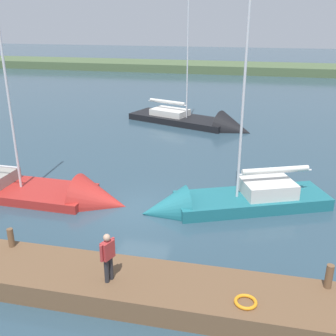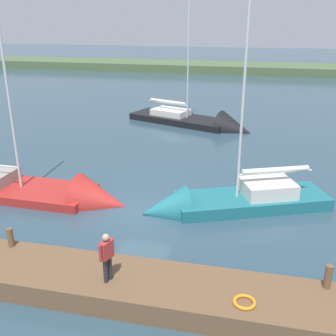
{
  "view_description": "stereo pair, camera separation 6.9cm",
  "coord_description": "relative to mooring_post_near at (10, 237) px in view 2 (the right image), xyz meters",
  "views": [
    {
      "loc": [
        -4.87,
        15.88,
        8.35
      ],
      "look_at": [
        -0.73,
        -2.71,
        1.08
      ],
      "focal_mm": 43.12,
      "sensor_mm": 36.0,
      "label": 1
    },
    {
      "loc": [
        -4.93,
        15.87,
        8.35
      ],
      "look_at": [
        -0.73,
        -2.71,
        1.08
      ],
      "focal_mm": 43.12,
      "sensor_mm": 36.0,
      "label": 2
    }
  ],
  "objects": [
    {
      "name": "ground_plane",
      "position": [
        -3.15,
        -5.1,
        -1.06
      ],
      "size": [
        200.0,
        200.0,
        0.0
      ],
      "primitive_type": "plane",
      "color": "#2D4756"
    },
    {
      "name": "far_shoreline",
      "position": [
        -3.15,
        -54.1,
        -1.06
      ],
      "size": [
        180.0,
        8.0,
        2.4
      ],
      "primitive_type": "cube",
      "color": "#4C603D",
      "rests_on": "ground_plane"
    },
    {
      "name": "dock_pier",
      "position": [
        -3.15,
        0.81,
        -0.7
      ],
      "size": [
        21.01,
        2.3,
        0.72
      ],
      "primitive_type": "cube",
      "color": "brown",
      "rests_on": "ground_plane"
    },
    {
      "name": "mooring_post_near",
      "position": [
        0.0,
        0.0,
        0.0
      ],
      "size": [
        0.21,
        0.21,
        0.69
      ],
      "primitive_type": "cylinder",
      "color": "brown",
      "rests_on": "dock_pier"
    },
    {
      "name": "mooring_post_far",
      "position": [
        -10.51,
        0.0,
        0.04
      ],
      "size": [
        0.22,
        0.22,
        0.77
      ],
      "primitive_type": "cylinder",
      "color": "brown",
      "rests_on": "dock_pier"
    },
    {
      "name": "life_ring_buoy",
      "position": [
        -8.15,
        1.27,
        -0.3
      ],
      "size": [
        0.66,
        0.66,
        0.1
      ],
      "primitive_type": "torus",
      "color": "orange",
      "rests_on": "dock_pier"
    },
    {
      "name": "sailboat_far_left",
      "position": [
        -3.89,
        -20.42,
        -0.98
      ],
      "size": [
        10.76,
        6.3,
        12.89
      ],
      "rotation": [
        0.0,
        0.0,
        2.78
      ],
      "color": "black",
      "rests_on": "ground_plane"
    },
    {
      "name": "sailboat_far_right",
      "position": [
        -6.84,
        -6.03,
        -0.9
      ],
      "size": [
        8.83,
        5.42,
        10.75
      ],
      "rotation": [
        0.0,
        0.0,
        0.39
      ],
      "color": "#1E6B75",
      "rests_on": "ground_plane"
    },
    {
      "name": "sailboat_outer_mooring",
      "position": [
        1.86,
        -5.36,
        -0.97
      ],
      "size": [
        10.82,
        3.02,
        11.6
      ],
      "rotation": [
        0.0,
        0.0,
        3.11
      ],
      "color": "#B22823",
      "rests_on": "ground_plane"
    },
    {
      "name": "person_on_dock",
      "position": [
        -4.02,
        1.1,
        0.57
      ],
      "size": [
        0.36,
        0.59,
        1.61
      ],
      "rotation": [
        0.0,
        0.0,
        2.77
      ],
      "color": "#28282D",
      "rests_on": "dock_pier"
    }
  ]
}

